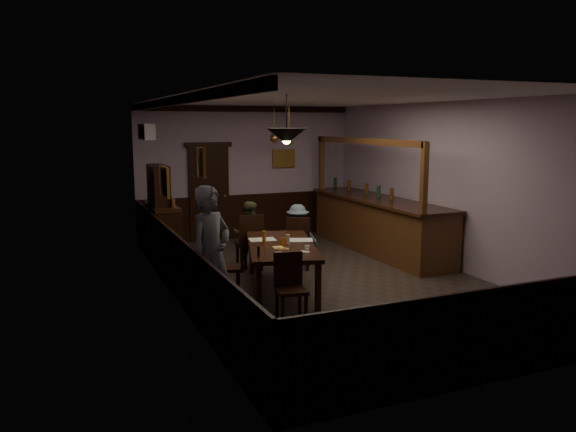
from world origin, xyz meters
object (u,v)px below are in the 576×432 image
coffee_cup (307,248)px  pendant_iron (287,136)px  pendant_brass_mid (289,140)px  pendant_brass_far (274,138)px  person_standing (211,254)px  chair_side (221,263)px  chair_far_right (299,241)px  bar_counter (378,223)px  person_seated_left (249,234)px  soda_can (283,241)px  sideboard (162,222)px  person_seated_right (297,235)px  chair_far_left (250,240)px  chair_near (290,284)px  dining_table (281,248)px

coffee_cup → pendant_iron: pendant_iron is taller
pendant_brass_mid → pendant_brass_far: (0.20, 1.26, 0.00)m
person_standing → chair_side: bearing=35.5°
coffee_cup → chair_far_right: bearing=86.8°
bar_counter → pendant_brass_far: 2.83m
person_seated_left → pendant_iron: pendant_iron is taller
chair_side → soda_can: size_ratio=7.97×
chair_far_right → bar_counter: bar_counter is taller
coffee_cup → sideboard: bearing=130.8°
person_seated_left → person_seated_right: size_ratio=1.06×
chair_far_left → pendant_brass_far: pendant_brass_far is taller
pendant_brass_far → chair_near: bearing=-109.2°
dining_table → chair_side: chair_side is taller
person_seated_right → soda_can: bearing=81.6°
dining_table → pendant_brass_far: 3.80m
person_standing → pendant_brass_mid: (2.34, 2.87, 1.39)m
chair_far_left → chair_far_right: 0.87m
coffee_cup → sideboard: size_ratio=0.04×
person_seated_right → bar_counter: bearing=-145.7°
dining_table → chair_far_left: chair_far_left is taller
person_seated_right → pendant_brass_far: pendant_brass_far is taller
chair_side → soda_can: chair_side is taller
chair_side → bar_counter: bearing=-46.3°
dining_table → pendant_brass_mid: 2.73m
chair_near → sideboard: 4.15m
chair_far_right → person_seated_right: (0.09, 0.26, 0.04)m
chair_side → pendant_iron: (0.71, -0.85, 1.91)m
person_standing → bar_counter: 5.00m
person_seated_right → sideboard: bearing=-9.5°
chair_far_right → pendant_iron: bearing=89.1°
bar_counter → pendant_iron: (-3.10, -2.51, 1.85)m
chair_far_right → coffee_cup: (-0.62, -1.70, 0.27)m
chair_far_left → pendant_iron: 2.82m
person_seated_left → pendant_brass_far: pendant_brass_far is taller
chair_far_left → sideboard: sideboard is taller
bar_counter → pendant_brass_far: bearing=138.6°
soda_can → pendant_iron: size_ratio=0.18×
chair_near → soda_can: bearing=80.4°
coffee_cup → pendant_brass_far: size_ratio=0.10×
pendant_brass_mid → bar_counter: bearing=-6.9°
pendant_brass_far → dining_table: bearing=-109.9°
person_seated_right → soda_can: (-0.88, -1.44, 0.24)m
chair_near → person_seated_left: size_ratio=0.75×
soda_can → chair_side: bearing=169.9°
chair_far_left → soda_can: (0.05, -1.43, 0.25)m
chair_far_left → sideboard: bearing=-41.9°
coffee_cup → pendant_brass_mid: (0.81, 2.58, 1.50)m
dining_table → chair_near: chair_near is taller
person_seated_left → pendant_iron: size_ratio=1.80×
pendant_iron → pendant_brass_mid: (1.20, 2.74, -0.14)m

